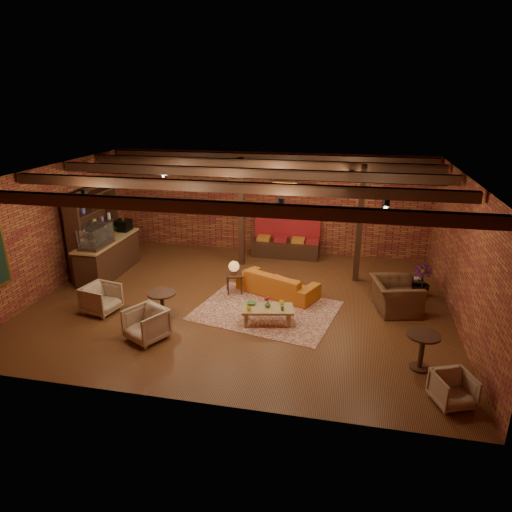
% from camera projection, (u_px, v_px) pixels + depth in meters
% --- Properties ---
extents(floor, '(10.00, 10.00, 0.00)m').
position_uv_depth(floor, '(241.00, 301.00, 11.41)').
color(floor, '#38190E').
rests_on(floor, ground).
extents(ceiling, '(10.00, 8.00, 0.02)m').
position_uv_depth(ceiling, '(239.00, 173.00, 10.33)').
color(ceiling, black).
rests_on(ceiling, wall_back).
extents(wall_back, '(10.00, 0.02, 3.20)m').
position_uv_depth(wall_back, '(270.00, 203.00, 14.55)').
color(wall_back, maroon).
rests_on(wall_back, ground).
extents(wall_front, '(10.00, 0.02, 3.20)m').
position_uv_depth(wall_front, '(179.00, 316.00, 7.18)').
color(wall_front, maroon).
rests_on(wall_front, ground).
extents(wall_left, '(0.02, 8.00, 3.20)m').
position_uv_depth(wall_left, '(53.00, 228.00, 11.84)').
color(wall_left, maroon).
rests_on(wall_left, ground).
extents(wall_right, '(0.02, 8.00, 3.20)m').
position_uv_depth(wall_right, '(463.00, 255.00, 9.90)').
color(wall_right, maroon).
rests_on(wall_right, ground).
extents(ceiling_beams, '(9.80, 6.40, 0.22)m').
position_uv_depth(ceiling_beams, '(239.00, 179.00, 10.37)').
color(ceiling_beams, black).
rests_on(ceiling_beams, ceiling).
extents(ceiling_pipe, '(9.60, 0.12, 0.12)m').
position_uv_depth(ceiling_pipe, '(254.00, 177.00, 11.92)').
color(ceiling_pipe, black).
rests_on(ceiling_pipe, ceiling).
extents(post_left, '(0.16, 0.16, 3.20)m').
position_uv_depth(post_left, '(241.00, 213.00, 13.38)').
color(post_left, black).
rests_on(post_left, ground).
extents(post_right, '(0.16, 0.16, 3.20)m').
position_uv_depth(post_right, '(360.00, 225.00, 12.17)').
color(post_right, black).
rests_on(post_right, ground).
extents(service_counter, '(0.80, 2.50, 1.60)m').
position_uv_depth(service_counter, '(108.00, 248.00, 12.86)').
color(service_counter, black).
rests_on(service_counter, ground).
extents(plant_counter, '(0.35, 0.39, 0.30)m').
position_uv_depth(plant_counter, '(113.00, 232.00, 12.88)').
color(plant_counter, '#337F33').
rests_on(plant_counter, service_counter).
extents(shelving_hutch, '(0.52, 2.00, 2.40)m').
position_uv_depth(shelving_hutch, '(95.00, 232.00, 12.89)').
color(shelving_hutch, black).
rests_on(shelving_hutch, ground).
extents(banquette, '(2.10, 0.70, 1.00)m').
position_uv_depth(banquette, '(286.00, 241.00, 14.39)').
color(banquette, maroon).
rests_on(banquette, ground).
extents(service_sign, '(0.86, 0.06, 0.30)m').
position_uv_depth(service_sign, '(285.00, 186.00, 13.35)').
color(service_sign, orange).
rests_on(service_sign, ceiling).
extents(ceiling_spotlights, '(6.40, 4.40, 0.28)m').
position_uv_depth(ceiling_spotlights, '(239.00, 188.00, 10.44)').
color(ceiling_spotlights, black).
rests_on(ceiling_spotlights, ceiling).
extents(rug, '(3.62, 3.04, 0.01)m').
position_uv_depth(rug, '(266.00, 310.00, 10.91)').
color(rug, maroon).
rests_on(rug, floor).
extents(sofa, '(2.26, 1.61, 0.62)m').
position_uv_depth(sofa, '(278.00, 283.00, 11.72)').
color(sofa, '#B55C19').
rests_on(sofa, floor).
extents(coffee_table, '(1.24, 0.78, 0.64)m').
position_uv_depth(coffee_table, '(267.00, 309.00, 10.20)').
color(coffee_table, '#9E7A4A').
rests_on(coffee_table, floor).
extents(side_table_lamp, '(0.53, 0.53, 0.87)m').
position_uv_depth(side_table_lamp, '(234.00, 269.00, 11.69)').
color(side_table_lamp, black).
rests_on(side_table_lamp, floor).
extents(round_table_left, '(0.65, 0.65, 0.68)m').
position_uv_depth(round_table_left, '(162.00, 301.00, 10.34)').
color(round_table_left, black).
rests_on(round_table_left, floor).
extents(armchair_a, '(0.82, 0.85, 0.75)m').
position_uv_depth(armchair_a, '(101.00, 297.00, 10.73)').
color(armchair_a, beige).
rests_on(armchair_a, floor).
extents(armchair_b, '(0.98, 0.96, 0.76)m').
position_uv_depth(armchair_b, '(146.00, 323.00, 9.54)').
color(armchair_b, beige).
rests_on(armchair_b, floor).
extents(armchair_right, '(1.01, 1.32, 1.03)m').
position_uv_depth(armchair_right, '(396.00, 291.00, 10.75)').
color(armchair_right, brown).
rests_on(armchair_right, floor).
extents(side_table_book, '(0.47, 0.47, 0.49)m').
position_uv_depth(side_table_book, '(414.00, 280.00, 11.60)').
color(side_table_book, black).
rests_on(side_table_book, floor).
extents(round_table_right, '(0.62, 0.62, 0.73)m').
position_uv_depth(round_table_right, '(422.00, 346.00, 8.47)').
color(round_table_right, black).
rests_on(round_table_right, floor).
extents(armchair_far, '(0.77, 0.75, 0.62)m').
position_uv_depth(armchair_far, '(453.00, 388.00, 7.55)').
color(armchair_far, beige).
rests_on(armchair_far, floor).
extents(plant_tall, '(1.82, 1.82, 2.51)m').
position_uv_depth(plant_tall, '(425.00, 250.00, 11.23)').
color(plant_tall, '#4C7F4C').
rests_on(plant_tall, floor).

